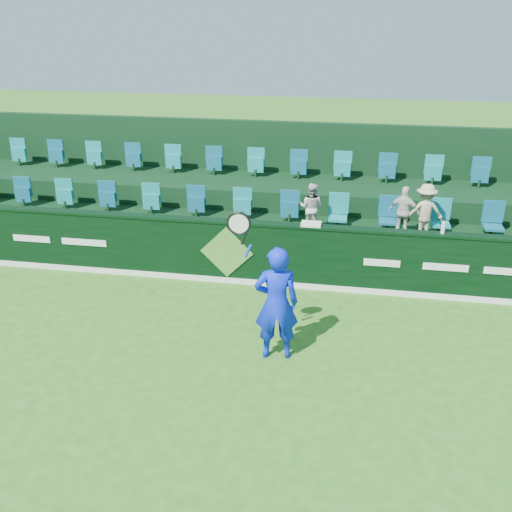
% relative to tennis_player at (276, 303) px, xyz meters
% --- Properties ---
extents(ground, '(60.00, 60.00, 0.00)m').
position_rel_tennis_player_xyz_m(ground, '(-1.35, -1.41, -0.98)').
color(ground, '#2E6317').
rests_on(ground, ground).
extents(sponsor_hoarding, '(16.00, 0.25, 1.35)m').
position_rel_tennis_player_xyz_m(sponsor_hoarding, '(-1.35, 2.58, -0.31)').
color(sponsor_hoarding, black).
rests_on(sponsor_hoarding, ground).
extents(stand_tier_front, '(16.00, 2.00, 0.80)m').
position_rel_tennis_player_xyz_m(stand_tier_front, '(-1.35, 3.69, -0.58)').
color(stand_tier_front, black).
rests_on(stand_tier_front, ground).
extents(stand_tier_back, '(16.00, 1.80, 1.30)m').
position_rel_tennis_player_xyz_m(stand_tier_back, '(-1.35, 5.59, -0.33)').
color(stand_tier_back, black).
rests_on(stand_tier_back, ground).
extents(stand_rear, '(16.00, 4.10, 2.60)m').
position_rel_tennis_player_xyz_m(stand_rear, '(-1.35, 6.03, 0.23)').
color(stand_rear, black).
rests_on(stand_rear, ground).
extents(seat_row_front, '(13.50, 0.50, 0.60)m').
position_rel_tennis_player_xyz_m(seat_row_front, '(-1.35, 4.09, 0.12)').
color(seat_row_front, teal).
rests_on(seat_row_front, stand_tier_front).
extents(seat_row_back, '(13.50, 0.50, 0.60)m').
position_rel_tennis_player_xyz_m(seat_row_back, '(-1.35, 5.89, 0.62)').
color(seat_row_back, teal).
rests_on(seat_row_back, stand_tier_back).
extents(tennis_player, '(1.21, 0.58, 2.58)m').
position_rel_tennis_player_xyz_m(tennis_player, '(0.00, 0.00, 0.00)').
color(tennis_player, '#0D24E7').
rests_on(tennis_player, ground).
extents(spectator_left, '(0.60, 0.51, 1.07)m').
position_rel_tennis_player_xyz_m(spectator_left, '(0.24, 3.71, 0.35)').
color(spectator_left, beige).
rests_on(spectator_left, stand_tier_front).
extents(spectator_middle, '(0.70, 0.46, 1.10)m').
position_rel_tennis_player_xyz_m(spectator_middle, '(2.18, 3.71, 0.37)').
color(spectator_middle, silver).
rests_on(spectator_middle, stand_tier_front).
extents(spectator_right, '(0.79, 0.48, 1.18)m').
position_rel_tennis_player_xyz_m(spectator_right, '(2.60, 3.71, 0.40)').
color(spectator_right, tan).
rests_on(spectator_right, stand_tier_front).
extents(towel, '(0.39, 0.25, 0.06)m').
position_rel_tennis_player_xyz_m(towel, '(0.33, 2.59, 0.39)').
color(towel, white).
rests_on(towel, sponsor_hoarding).
extents(drinks_bottle, '(0.08, 0.08, 0.24)m').
position_rel_tennis_player_xyz_m(drinks_bottle, '(2.82, 2.59, 0.48)').
color(drinks_bottle, white).
rests_on(drinks_bottle, sponsor_hoarding).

